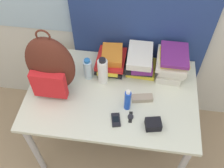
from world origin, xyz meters
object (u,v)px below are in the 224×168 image
Objects in this scene: sunglasses_case at (142,98)px; sports_bottle at (103,71)px; water_bottle at (88,69)px; wristwatch at (131,117)px; book_stack_right at (172,63)px; sunscreen_bottle at (128,100)px; cell_phone at (116,120)px; book_stack_left at (111,60)px; camera_pouch at (153,124)px; book_stack_center at (141,61)px; backpack at (50,67)px.

sports_bottle is at bearing 156.08° from sunglasses_case.
water_bottle reaches higher than wristwatch.
wristwatch is at bearing -120.45° from book_stack_right.
cell_phone is (-0.06, -0.12, -0.08)m from sunscreen_bottle.
cell_phone is 0.26m from sunglasses_case.
book_stack_left is at bearing 132.58° from sunglasses_case.
sunscreen_bottle reaches higher than camera_pouch.
book_stack_right reaches higher than wristwatch.
book_stack_right is at bearing 77.60° from camera_pouch.
wristwatch is (0.03, -0.08, -0.08)m from sunscreen_bottle.
book_stack_left is 0.23m from book_stack_center.
camera_pouch reaches higher than wristwatch.
camera_pouch is at bearing -34.96° from sunscreen_bottle.
book_stack_right is (0.46, -0.00, 0.04)m from book_stack_left.
water_bottle is 1.59× the size of camera_pouch.
book_stack_left is 0.50m from cell_phone.
backpack is 1.93× the size of book_stack_left.
sports_bottle reaches higher than book_stack_left.
sports_bottle is 1.24× the size of sunscreen_bottle.
camera_pouch is at bearing -102.40° from book_stack_right.
cell_phone is at bearing -104.52° from book_stack_center.
sunscreen_bottle reaches higher than cell_phone.
sunglasses_case is 1.78× the size of wristwatch.
backpack is 0.49m from book_stack_left.
book_stack_left is 0.20m from water_bottle.
book_stack_right is at bearing 17.07° from sports_bottle.
book_stack_center is at bearing -179.86° from book_stack_right.
sunscreen_bottle reaches higher than sunglasses_case.
wristwatch is at bearing -66.16° from book_stack_left.
sunscreen_bottle is (0.32, -0.24, 0.00)m from water_bottle.
sunscreen_bottle reaches higher than wristwatch.
backpack is 0.57m from cell_phone.
book_stack_left is 1.47× the size of sunscreen_bottle.
backpack is 0.57m from sunscreen_bottle.
book_stack_center reaches higher than water_bottle.
book_stack_right is 0.63m from water_bottle.
water_bottle is 0.40m from sunscreen_bottle.
sunglasses_case is at bearing -21.03° from water_bottle.
sunglasses_case is (-0.19, -0.29, -0.09)m from book_stack_right.
backpack reaches higher than book_stack_right.
sports_bottle is at bearing 133.32° from sunscreen_bottle.
sunglasses_case is (0.10, 0.08, -0.07)m from sunscreen_bottle.
camera_pouch is at bearing -18.83° from wristwatch.
sunscreen_bottle is at bearing -65.89° from book_stack_left.
sports_bottle is at bearing -162.93° from book_stack_right.
book_stack_right is at bearing 17.73° from backpack.
sunscreen_bottle is (0.17, -0.37, 0.02)m from book_stack_left.
cell_phone is at bearing -54.38° from water_bottle.
book_stack_right is at bearing -0.19° from book_stack_left.
book_stack_center is at bearing -0.53° from book_stack_left.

